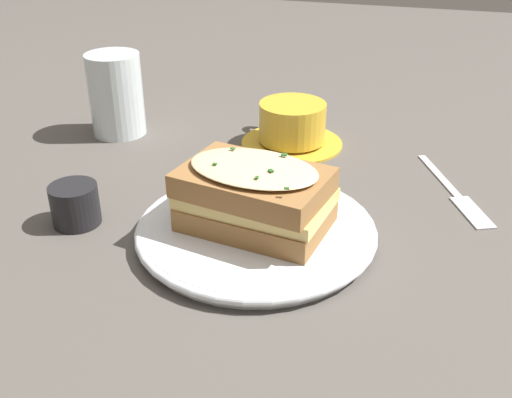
% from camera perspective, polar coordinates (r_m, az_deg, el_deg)
% --- Properties ---
extents(ground_plane, '(2.40, 2.40, 0.00)m').
position_cam_1_polar(ground_plane, '(0.62, -0.39, -2.43)').
color(ground_plane, '#514C47').
extents(dinner_plate, '(0.24, 0.24, 0.02)m').
position_cam_1_polar(dinner_plate, '(0.59, 0.00, -3.00)').
color(dinner_plate, white).
rests_on(dinner_plate, ground_plane).
extents(sandwich, '(0.15, 0.12, 0.07)m').
position_cam_1_polar(sandwich, '(0.57, -0.11, 0.32)').
color(sandwich, olive).
rests_on(sandwich, dinner_plate).
extents(teacup_with_saucer, '(0.13, 0.13, 0.06)m').
position_cam_1_polar(teacup_with_saucer, '(0.80, 3.42, 6.98)').
color(teacup_with_saucer, gold).
rests_on(teacup_with_saucer, ground_plane).
extents(water_glass, '(0.07, 0.07, 0.11)m').
position_cam_1_polar(water_glass, '(0.85, -13.18, 9.66)').
color(water_glass, silver).
rests_on(water_glass, ground_plane).
extents(fork, '(0.09, 0.17, 0.00)m').
position_cam_1_polar(fork, '(0.71, 18.76, 0.21)').
color(fork, silver).
rests_on(fork, ground_plane).
extents(condiment_pot, '(0.05, 0.05, 0.04)m').
position_cam_1_polar(condiment_pot, '(0.64, -16.85, -0.52)').
color(condiment_pot, black).
rests_on(condiment_pot, ground_plane).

